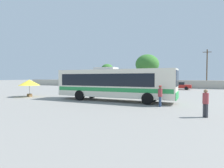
# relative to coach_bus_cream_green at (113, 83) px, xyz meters

# --- Properties ---
(ground_plane) EXTENTS (300.00, 300.00, 0.00)m
(ground_plane) POSITION_rel_coach_bus_cream_green_xyz_m (0.93, 10.05, -1.81)
(ground_plane) COLOR gray
(perimeter_wall) EXTENTS (80.00, 0.30, 1.74)m
(perimeter_wall) POSITION_rel_coach_bus_cream_green_xyz_m (0.93, 25.67, -0.94)
(perimeter_wall) COLOR #B2AD9E
(perimeter_wall) RESTS_ON ground_plane
(coach_bus_cream_green) EXTENTS (12.09, 2.83, 3.38)m
(coach_bus_cream_green) POSITION_rel_coach_bus_cream_green_xyz_m (0.00, 0.00, 0.00)
(coach_bus_cream_green) COLOR silver
(coach_bus_cream_green) RESTS_ON ground_plane
(attendant_by_bus_door) EXTENTS (0.46, 0.46, 1.70)m
(attendant_by_bus_door) POSITION_rel_coach_bus_cream_green_xyz_m (5.01, -1.93, -0.84)
(attendant_by_bus_door) COLOR #33476B
(attendant_by_bus_door) RESTS_ON ground_plane
(passenger_waiting_on_apron) EXTENTS (0.45, 0.45, 1.66)m
(passenger_waiting_on_apron) POSITION_rel_coach_bus_cream_green_xyz_m (8.12, -4.88, -0.87)
(passenger_waiting_on_apron) COLOR #38383D
(passenger_waiting_on_apron) RESTS_ON ground_plane
(vendor_umbrella_near_gate_yellow) EXTENTS (2.51, 2.51, 2.08)m
(vendor_umbrella_near_gate_yellow) POSITION_rel_coach_bus_cream_green_xyz_m (-10.82, -0.68, -0.10)
(vendor_umbrella_near_gate_yellow) COLOR gray
(vendor_umbrella_near_gate_yellow) RESTS_ON ground_plane
(parked_car_leftmost_black) EXTENTS (4.46, 2.10, 1.48)m
(parked_car_leftmost_black) POSITION_rel_coach_bus_cream_green_xyz_m (-6.88, 21.05, -1.02)
(parked_car_leftmost_black) COLOR black
(parked_car_leftmost_black) RESTS_ON ground_plane
(parked_car_second_black) EXTENTS (4.47, 2.21, 1.44)m
(parked_car_second_black) POSITION_rel_coach_bus_cream_green_xyz_m (-1.39, 21.88, -1.04)
(parked_car_second_black) COLOR black
(parked_car_second_black) RESTS_ON ground_plane
(parked_car_third_red) EXTENTS (4.54, 2.14, 1.47)m
(parked_car_third_red) POSITION_rel_coach_bus_cream_green_xyz_m (4.81, 21.05, -1.03)
(parked_car_third_red) COLOR red
(parked_car_third_red) RESTS_ON ground_plane
(utility_pole_near) EXTENTS (1.79, 0.45, 8.63)m
(utility_pole_near) POSITION_rel_coach_bus_cream_green_xyz_m (10.14, 29.29, 2.69)
(utility_pole_near) COLOR #4C3823
(utility_pole_near) RESTS_ON ground_plane
(roadside_tree_left) EXTENTS (3.44, 3.44, 6.08)m
(roadside_tree_left) POSITION_rel_coach_bus_cream_green_xyz_m (-14.40, 28.76, 2.78)
(roadside_tree_left) COLOR brown
(roadside_tree_left) RESTS_ON ground_plane
(roadside_tree_midleft) EXTENTS (5.97, 5.97, 8.26)m
(roadside_tree_midleft) POSITION_rel_coach_bus_cream_green_xyz_m (-3.48, 29.66, 3.90)
(roadside_tree_midleft) COLOR brown
(roadside_tree_midleft) RESTS_ON ground_plane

